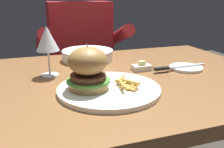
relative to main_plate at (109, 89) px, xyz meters
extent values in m
cube|color=brown|center=(0.09, 0.13, -0.03)|extent=(1.12, 0.81, 0.04)
cylinder|color=brown|center=(0.59, 0.47, -0.40)|extent=(0.06, 0.06, 0.70)
cylinder|color=white|center=(0.00, 0.00, 0.00)|extent=(0.31, 0.31, 0.01)
cylinder|color=tan|center=(-0.06, 0.01, 0.02)|extent=(0.11, 0.11, 0.02)
cylinder|color=#4C9338|center=(-0.06, 0.01, 0.03)|extent=(0.13, 0.13, 0.01)
cylinder|color=brown|center=(-0.06, 0.01, 0.04)|extent=(0.11, 0.11, 0.02)
ellipsoid|color=#A97A41|center=(-0.06, 0.01, 0.09)|extent=(0.11, 0.11, 0.08)
cylinder|color=#CCB78C|center=(-0.06, 0.01, 0.12)|extent=(0.00, 0.00, 0.05)
cylinder|color=gold|center=(0.05, -0.02, 0.01)|extent=(0.02, 0.06, 0.01)
cylinder|color=#E0B251|center=(0.05, -0.03, 0.01)|extent=(0.04, 0.05, 0.01)
cylinder|color=#EABC5B|center=(0.05, -0.02, 0.01)|extent=(0.05, 0.04, 0.01)
cylinder|color=gold|center=(0.05, 0.03, 0.02)|extent=(0.05, 0.05, 0.01)
cylinder|color=gold|center=(0.06, -0.01, 0.02)|extent=(0.05, 0.06, 0.01)
cylinder|color=#EABC5B|center=(0.05, -0.04, 0.01)|extent=(0.03, 0.05, 0.01)
cylinder|color=#EABC5B|center=(0.06, -0.03, 0.01)|extent=(0.05, 0.02, 0.01)
cylinder|color=gold|center=(0.03, -0.03, 0.02)|extent=(0.02, 0.07, 0.01)
cylinder|color=#EABC5B|center=(0.05, -0.01, 0.02)|extent=(0.05, 0.03, 0.01)
cylinder|color=#E0B251|center=(0.06, -0.02, 0.03)|extent=(0.04, 0.06, 0.01)
cylinder|color=#EABC5B|center=(0.06, 0.00, 0.02)|extent=(0.06, 0.05, 0.01)
cylinder|color=silver|center=(-0.15, 0.21, -0.01)|extent=(0.07, 0.07, 0.00)
cylinder|color=silver|center=(-0.15, 0.21, 0.04)|extent=(0.01, 0.01, 0.09)
cone|color=silver|center=(-0.15, 0.21, 0.13)|extent=(0.08, 0.08, 0.09)
cylinder|color=white|center=(0.36, 0.12, 0.00)|extent=(0.13, 0.13, 0.01)
cube|color=silver|center=(0.36, 0.12, 0.01)|extent=(0.17, 0.02, 0.00)
cube|color=black|center=(0.25, 0.12, 0.01)|extent=(0.06, 0.02, 0.01)
cube|color=white|center=(0.19, 0.17, 0.00)|extent=(0.07, 0.05, 0.02)
cube|color=#F4E58C|center=(0.19, 0.17, 0.02)|extent=(0.02, 0.02, 0.02)
cylinder|color=white|center=(0.03, 0.39, 0.02)|extent=(0.22, 0.22, 0.05)
ellipsoid|color=#4C662D|center=(0.03, 0.39, 0.03)|extent=(0.12, 0.12, 0.02)
cube|color=#282833|center=(0.08, 0.81, -0.52)|extent=(0.30, 0.22, 0.46)
cube|color=maroon|center=(0.08, 0.81, -0.03)|extent=(0.36, 0.20, 0.52)
cylinder|color=maroon|center=(-0.14, 0.73, 0.03)|extent=(0.07, 0.34, 0.18)
cylinder|color=maroon|center=(0.30, 0.73, 0.03)|extent=(0.07, 0.34, 0.18)
camera|label=1|loc=(-0.22, -0.67, 0.27)|focal=40.00mm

